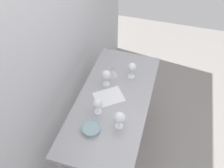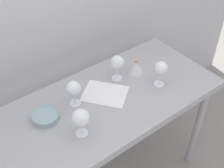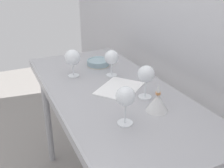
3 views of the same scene
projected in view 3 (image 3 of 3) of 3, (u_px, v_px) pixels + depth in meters
The scene contains 9 objects.
back_wall at pixel (190, 9), 1.45m from camera, with size 3.80×0.04×2.60m, color #BBBBC0.
steel_counter at pixel (111, 106), 1.47m from camera, with size 1.40×0.65×0.90m.
wine_glass_near_left at pixel (73, 58), 1.55m from camera, with size 0.10×0.10×0.17m.
wine_glass_far_right at pixel (146, 75), 1.29m from camera, with size 0.09×0.09×0.17m.
wine_glass_far_left at pixel (112, 58), 1.56m from camera, with size 0.09×0.09×0.16m.
wine_glass_near_right at pixel (126, 98), 1.07m from camera, with size 0.08×0.08×0.17m.
tasting_sheet_upper at pixel (120, 88), 1.44m from camera, with size 0.20×0.26×0.00m, color white.
tasting_bowl at pixel (98, 62), 1.75m from camera, with size 0.16×0.16×0.04m.
decanter_funnel at pixel (157, 102), 1.20m from camera, with size 0.11×0.11×0.14m.
Camera 3 is at (1.17, -0.55, 1.52)m, focal length 41.53 mm.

